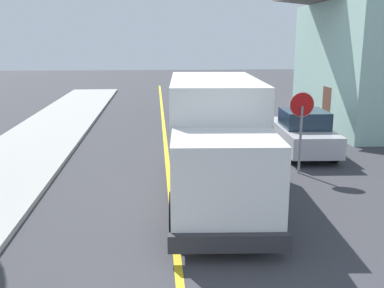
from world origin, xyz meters
The scene contains 6 objects.
centre_line_yellow centered at (0.00, 10.00, 0.00)m, with size 0.16×56.00×0.01m, color gold.
box_truck centered at (1.23, 7.72, 1.77)m, with size 2.82×7.31×3.20m.
parked_car_near centered at (2.00, 14.17, 0.79)m, with size 1.99×4.47×1.67m.
parked_car_mid centered at (2.56, 20.84, 0.79)m, with size 1.94×4.45×1.67m.
parked_van_across centered at (5.20, 12.23, 0.79)m, with size 2.02×4.48×1.67m.
stop_sign centered at (4.25, 9.65, 1.86)m, with size 0.80×0.10×2.65m.
Camera 1 is at (-0.37, -3.99, 4.28)m, focal length 41.61 mm.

